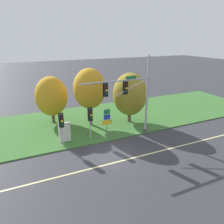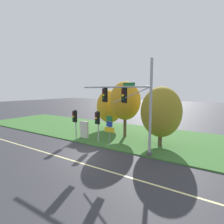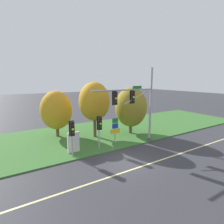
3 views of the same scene
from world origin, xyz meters
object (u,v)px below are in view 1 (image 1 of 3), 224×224
object	(u,v)px
pedestrian_signal_near_kerb	(62,123)
tree_nearest_road	(51,96)
tree_left_of_mast	(89,89)
traffic_signal_mast	(131,93)
tree_behind_signpost	(130,94)
info_kiosk	(65,132)
route_sign_post	(107,120)
pedestrian_signal_further_along	(90,117)

from	to	relation	value
pedestrian_signal_near_kerb	tree_nearest_road	world-z (taller)	tree_nearest_road
tree_nearest_road	tree_left_of_mast	size ratio (longest dim) A/B	0.84
traffic_signal_mast	tree_left_of_mast	distance (m)	5.11
traffic_signal_mast	tree_behind_signpost	xyz separation A→B (m)	(1.71, 3.27, -1.12)
pedestrian_signal_near_kerb	tree_behind_signpost	distance (m)	9.09
pedestrian_signal_near_kerb	tree_behind_signpost	bearing A→B (deg)	19.47
traffic_signal_mast	info_kiosk	distance (m)	7.40
tree_left_of_mast	route_sign_post	bearing A→B (deg)	-84.52
tree_nearest_road	tree_behind_signpost	bearing A→B (deg)	-22.98
pedestrian_signal_further_along	tree_behind_signpost	distance (m)	6.37
pedestrian_signal_further_along	route_sign_post	xyz separation A→B (m)	(1.62, -0.19, -0.53)
traffic_signal_mast	pedestrian_signal_further_along	world-z (taller)	traffic_signal_mast
route_sign_post	info_kiosk	distance (m)	4.20
traffic_signal_mast	pedestrian_signal_further_along	distance (m)	4.54
pedestrian_signal_near_kerb	route_sign_post	xyz separation A→B (m)	(4.42, 0.17, -0.51)
tree_left_of_mast	tree_behind_signpost	xyz separation A→B (m)	(4.47, -1.01, -0.88)
traffic_signal_mast	tree_nearest_road	world-z (taller)	traffic_signal_mast
pedestrian_signal_further_along	tree_behind_signpost	bearing A→B (deg)	24.94
info_kiosk	route_sign_post	bearing A→B (deg)	-12.14
pedestrian_signal_further_along	route_sign_post	bearing A→B (deg)	-6.69
pedestrian_signal_further_along	info_kiosk	distance (m)	2.87
pedestrian_signal_near_kerb	info_kiosk	world-z (taller)	pedestrian_signal_near_kerb
traffic_signal_mast	pedestrian_signal_near_kerb	size ratio (longest dim) A/B	2.44
pedestrian_signal_further_along	tree_left_of_mast	distance (m)	4.27
tree_nearest_road	route_sign_post	bearing A→B (deg)	-57.08
tree_nearest_road	tree_behind_signpost	xyz separation A→B (m)	(8.20, -3.47, 0.15)
traffic_signal_mast	tree_behind_signpost	world-z (taller)	traffic_signal_mast
tree_nearest_road	traffic_signal_mast	bearing A→B (deg)	-46.14
info_kiosk	pedestrian_signal_near_kerb	bearing A→B (deg)	-111.61
route_sign_post	tree_behind_signpost	world-z (taller)	tree_behind_signpost
route_sign_post	tree_behind_signpost	bearing A→B (deg)	34.78
pedestrian_signal_near_kerb	tree_left_of_mast	size ratio (longest dim) A/B	0.51
route_sign_post	pedestrian_signal_near_kerb	bearing A→B (deg)	-177.85
traffic_signal_mast	info_kiosk	world-z (taller)	traffic_signal_mast
route_sign_post	tree_left_of_mast	xyz separation A→B (m)	(-0.37, 3.86, 2.32)
info_kiosk	tree_nearest_road	bearing A→B (deg)	90.84
tree_left_of_mast	tree_behind_signpost	bearing A→B (deg)	-12.79
route_sign_post	tree_left_of_mast	world-z (taller)	tree_left_of_mast
pedestrian_signal_near_kerb	route_sign_post	bearing A→B (deg)	2.15
traffic_signal_mast	tree_nearest_road	bearing A→B (deg)	133.86
tree_nearest_road	info_kiosk	bearing A→B (deg)	-89.16
tree_nearest_road	tree_behind_signpost	size ratio (longest dim) A/B	0.94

